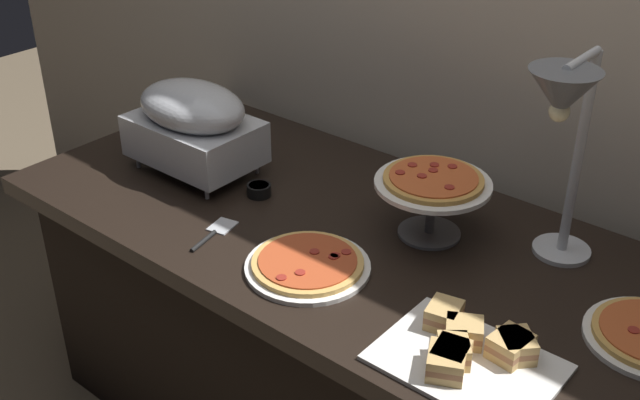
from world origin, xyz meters
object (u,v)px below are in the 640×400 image
(pizza_plate_raised_stand, at_px, (433,187))
(serving_spatula, at_px, (214,233))
(heat_lamp, at_px, (564,115))
(pizza_plate_front, at_px, (308,265))
(sandwich_platter, at_px, (469,350))
(chafing_dish, at_px, (193,123))
(sauce_cup_near, at_px, (259,189))

(pizza_plate_raised_stand, height_order, serving_spatula, pizza_plate_raised_stand)
(heat_lamp, relative_size, pizza_plate_front, 1.75)
(serving_spatula, bearing_deg, sandwich_platter, -0.29)
(heat_lamp, height_order, pizza_plate_front, heat_lamp)
(pizza_plate_raised_stand, xyz_separation_m, sandwich_platter, (0.32, -0.35, -0.11))
(chafing_dish, height_order, sandwich_platter, chafing_dish)
(chafing_dish, xyz_separation_m, serving_spatula, (0.30, -0.22, -0.15))
(sandwich_platter, relative_size, sauce_cup_near, 5.25)
(pizza_plate_front, height_order, pizza_plate_raised_stand, pizza_plate_raised_stand)
(chafing_dish, bearing_deg, pizza_plate_raised_stand, 10.70)
(pizza_plate_raised_stand, bearing_deg, sauce_cup_near, -164.66)
(sandwich_platter, bearing_deg, chafing_dish, 168.04)
(sandwich_platter, bearing_deg, pizza_plate_raised_stand, 132.07)
(sandwich_platter, relative_size, serving_spatula, 2.04)
(heat_lamp, xyz_separation_m, sauce_cup_near, (-0.77, -0.14, -0.39))
(heat_lamp, distance_m, sandwich_platter, 0.53)
(pizza_plate_front, height_order, serving_spatula, pizza_plate_front)
(chafing_dish, distance_m, heat_lamp, 1.05)
(pizza_plate_raised_stand, bearing_deg, pizza_plate_front, -113.13)
(pizza_plate_raised_stand, height_order, sauce_cup_near, pizza_plate_raised_stand)
(sauce_cup_near, distance_m, serving_spatula, 0.23)
(chafing_dish, bearing_deg, heat_lamp, 8.16)
(chafing_dish, relative_size, sandwich_platter, 1.04)
(heat_lamp, relative_size, sauce_cup_near, 7.76)
(pizza_plate_front, bearing_deg, chafing_dish, 162.68)
(pizza_plate_front, bearing_deg, pizza_plate_raised_stand, 66.87)
(pizza_plate_raised_stand, distance_m, sauce_cup_near, 0.50)
(heat_lamp, xyz_separation_m, pizza_plate_raised_stand, (-0.29, -0.01, -0.27))
(chafing_dish, height_order, sauce_cup_near, chafing_dish)
(pizza_plate_front, distance_m, pizza_plate_raised_stand, 0.37)
(serving_spatula, bearing_deg, heat_lamp, 26.78)
(chafing_dish, bearing_deg, sauce_cup_near, 1.40)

